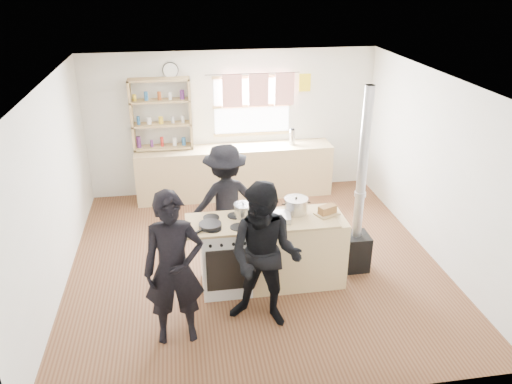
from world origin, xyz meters
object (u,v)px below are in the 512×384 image
(cooking_island, at_px, (272,251))
(flue_heater, at_px, (357,225))
(stockpot_counter, at_px, (296,206))
(stockpot_stove, at_px, (243,210))
(bread_board, at_px, (327,211))
(roast_tray, at_px, (275,217))
(person_near_right, at_px, (265,257))
(person_far, at_px, (226,201))
(person_near_left, at_px, (174,269))
(skillet_greens, at_px, (210,225))
(thermos, at_px, (292,137))

(cooking_island, distance_m, flue_heater, 1.19)
(cooking_island, bearing_deg, stockpot_counter, 20.65)
(stockpot_stove, height_order, stockpot_counter, stockpot_counter)
(cooking_island, bearing_deg, bread_board, 0.71)
(stockpot_counter, xyz_separation_m, bread_board, (0.38, -0.11, -0.05))
(roast_tray, height_order, bread_board, bread_board)
(cooking_island, height_order, person_near_right, person_near_right)
(stockpot_counter, distance_m, person_far, 1.11)
(flue_heater, bearing_deg, cooking_island, -171.71)
(person_near_left, bearing_deg, skillet_greens, 58.59)
(person_near_right, relative_size, person_far, 1.06)
(cooking_island, bearing_deg, person_near_right, -107.20)
(thermos, xyz_separation_m, skillet_greens, (-1.65, -2.86, -0.08))
(cooking_island, height_order, flue_heater, flue_heater)
(cooking_island, relative_size, person_far, 1.21)
(stockpot_stove, relative_size, person_near_left, 0.14)
(flue_heater, bearing_deg, roast_tray, -170.50)
(thermos, xyz_separation_m, stockpot_counter, (-0.56, -2.65, -0.01))
(thermos, relative_size, stockpot_stove, 1.14)
(skillet_greens, xyz_separation_m, roast_tray, (0.80, 0.07, 0.01))
(cooking_island, height_order, person_far, person_far)
(thermos, xyz_separation_m, person_near_right, (-1.10, -3.51, -0.17))
(roast_tray, bearing_deg, stockpot_stove, 159.49)
(roast_tray, xyz_separation_m, stockpot_counter, (0.29, 0.14, 0.06))
(cooking_island, height_order, roast_tray, roast_tray)
(thermos, distance_m, roast_tray, 2.92)
(bread_board, bearing_deg, person_far, 144.85)
(thermos, xyz_separation_m, person_near_left, (-2.08, -3.63, -0.16))
(stockpot_counter, height_order, person_near_left, person_near_left)
(stockpot_stove, bearing_deg, person_near_left, -131.54)
(person_near_right, distance_m, person_far, 1.61)
(bread_board, bearing_deg, person_near_right, -140.88)
(skillet_greens, height_order, stockpot_counter, stockpot_counter)
(thermos, relative_size, person_near_right, 0.16)
(thermos, distance_m, person_near_left, 4.18)
(flue_heater, xyz_separation_m, person_far, (-1.66, 0.67, 0.16))
(person_near_right, bearing_deg, bread_board, 63.74)
(thermos, height_order, stockpot_counter, thermos)
(thermos, xyz_separation_m, person_far, (-1.37, -1.93, -0.22))
(bread_board, height_order, flue_heater, flue_heater)
(stockpot_counter, height_order, person_near_right, person_near_right)
(person_near_left, xyz_separation_m, person_near_right, (0.98, 0.12, -0.01))
(stockpot_stove, height_order, bread_board, stockpot_stove)
(roast_tray, relative_size, person_far, 0.26)
(thermos, bearing_deg, stockpot_stove, -114.73)
(cooking_island, xyz_separation_m, roast_tray, (0.03, -0.02, 0.50))
(flue_heater, relative_size, person_near_right, 1.45)
(stockpot_stove, bearing_deg, person_far, 101.50)
(bread_board, xyz_separation_m, person_near_left, (-1.90, -0.86, -0.10))
(bread_board, relative_size, person_near_left, 0.19)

